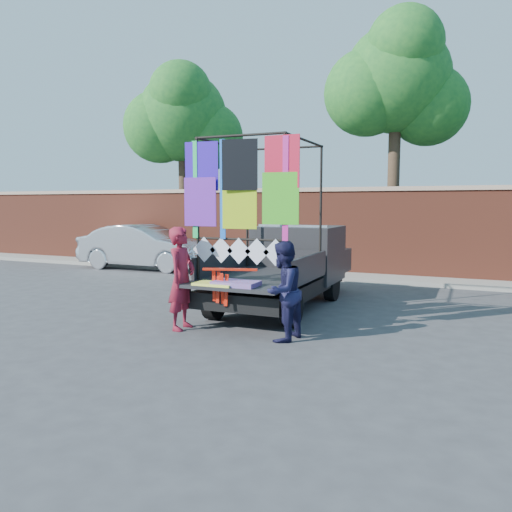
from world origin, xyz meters
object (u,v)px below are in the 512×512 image
at_px(woman, 182,278).
at_px(man, 283,291).
at_px(sedan, 145,247).
at_px(pickup_truck, 291,265).

relative_size(woman, man, 1.12).
bearing_deg(sedan, man, -133.17).
height_order(woman, man, woman).
bearing_deg(man, sedan, -121.82).
height_order(pickup_truck, woman, pickup_truck).
bearing_deg(man, pickup_truck, -153.26).
distance_m(sedan, man, 9.53).
bearing_deg(woman, pickup_truck, -20.87).
distance_m(sedan, woman, 8.26).
xyz_separation_m(pickup_truck, man, (0.91, -2.89, -0.04)).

